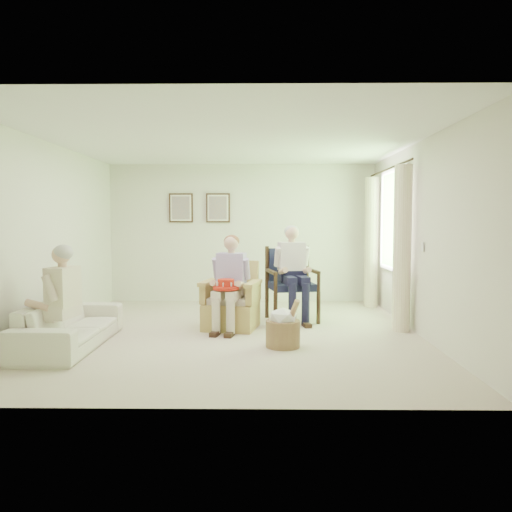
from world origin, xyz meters
The scene contains 19 objects.
floor centered at (0.00, 0.00, 0.00)m, with size 5.50×5.50×0.00m, color beige.
back_wall centered at (0.00, 2.75, 1.30)m, with size 5.00×0.04×2.60m, color silver.
front_wall centered at (0.00, -2.75, 1.30)m, with size 5.00×0.04×2.60m, color silver.
left_wall centered at (-2.50, 0.00, 1.30)m, with size 0.04×5.50×2.60m, color silver.
right_wall centered at (2.50, 0.00, 1.30)m, with size 0.04×5.50×2.60m, color silver.
ceiling centered at (0.00, 0.00, 2.60)m, with size 5.00×5.50×0.02m, color white.
window centered at (2.46, 1.20, 1.58)m, with size 0.13×2.50×1.63m.
curtain_left centered at (2.33, 0.22, 1.15)m, with size 0.34×0.34×2.30m, color beige.
curtain_right centered at (2.33, 2.18, 1.15)m, with size 0.34×0.34×2.30m, color beige.
framed_print_left centered at (-1.15, 2.71, 1.78)m, with size 0.45×0.05×0.55m.
framed_print_right centered at (-0.45, 2.71, 1.78)m, with size 0.45×0.05×0.55m.
wicker_armchair centered at (-0.06, 0.35, 0.30)m, with size 0.75×0.74×0.95m.
wood_armchair centered at (0.84, 0.98, 0.61)m, with size 0.72×0.67×1.10m.
sofa centered at (-1.95, -0.75, 0.28)m, with size 0.75×1.91×0.56m, color white.
person_wicker centered at (-0.06, 0.23, 0.76)m, with size 0.40×0.62×1.31m.
person_dark centered at (0.84, 0.79, 0.86)m, with size 0.40×0.63×1.44m.
person_sofa centered at (-1.95, -1.08, 0.69)m, with size 0.42×0.62×1.23m.
red_hat centered at (-0.11, 0.02, 0.65)m, with size 0.36×0.36×0.14m.
hatbox centered at (0.64, -0.73, 0.24)m, with size 0.50×0.50×0.62m.
Camera 1 is at (0.39, -6.71, 1.53)m, focal length 35.00 mm.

